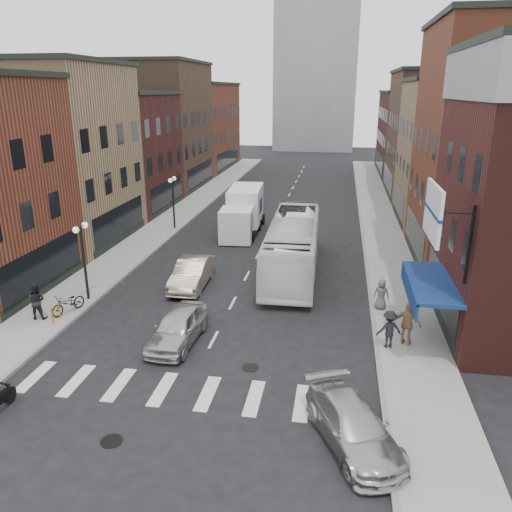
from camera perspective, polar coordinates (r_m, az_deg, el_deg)
The scene contains 30 objects.
ground at distance 21.39m, azimuth -5.56°, elevation -10.74°, with size 160.00×160.00×0.00m, color black.
sidewalk_left at distance 43.47m, azimuth -8.98°, elevation 4.52°, with size 3.00×74.00×0.15m, color gray.
sidewalk_right at distance 41.43m, azimuth 14.00°, elevation 3.50°, with size 3.00×74.00×0.15m, color gray.
curb_left at distance 43.04m, azimuth -7.07°, elevation 4.36°, with size 0.20×74.00×0.16m, color gray.
curb_right at distance 41.35m, azimuth 11.92°, elevation 3.52°, with size 0.20×74.00×0.16m, color gray.
crosswalk_stripes at distance 18.94m, azimuth -7.96°, elevation -15.07°, with size 12.00×2.20×0.01m, color silver.
bldg_left_mid_a at distance 38.00m, azimuth -22.84°, elevation 10.65°, with size 10.30×10.20×12.30m.
bldg_left_mid_b at distance 46.82m, azimuth -16.23°, elevation 11.34°, with size 10.30×10.20×10.30m.
bldg_left_far_a at distance 56.77m, azimuth -11.54°, elevation 14.35°, with size 10.30×12.20×13.30m.
bldg_left_far_b at distance 70.08m, azimuth -7.35°, elevation 14.47°, with size 10.30×16.20×11.30m.
bldg_right_mid_a at distance 33.63m, azimuth 27.17°, elevation 10.96°, with size 10.30×10.20×14.30m.
bldg_right_mid_b at distance 43.39m, azimuth 23.12°, elevation 10.76°, with size 10.30×10.20×11.30m.
bldg_right_far_a at distance 54.06m, azimuth 20.63°, elevation 12.85°, with size 10.30×12.20×12.30m.
bldg_right_far_b at distance 67.90m, azimuth 18.42°, elevation 13.16°, with size 10.30×16.20×10.30m.
awning_blue at distance 22.24m, azimuth 18.87°, elevation -3.04°, with size 1.80×5.00×0.78m.
billboard_sign at distance 19.28m, azimuth 19.82°, elevation 4.57°, with size 1.52×3.00×3.70m.
distant_tower at distance 97.20m, azimuth 7.25°, elevation 27.01°, with size 14.00×14.00×50.00m, color #9399A0.
streetlamp_near at distance 26.36m, azimuth -19.20°, elevation 0.91°, with size 0.32×1.22×4.11m.
streetlamp_far at distance 38.81m, azimuth -9.48°, elevation 7.11°, with size 0.32×1.22×4.11m.
bike_rack at distance 25.10m, azimuth -21.91°, elevation -6.07°, with size 0.08×0.68×0.80m.
box_truck at distance 37.80m, azimuth -1.48°, elevation 5.07°, with size 2.65×7.73×3.31m.
transit_bus at distance 29.60m, azimuth 4.25°, elevation 1.22°, with size 2.76×11.81×3.29m, color white.
sedan_left_near at distance 21.87m, azimuth -8.94°, elevation -8.01°, with size 1.74×4.32×1.47m, color silver.
sedan_left_far at distance 27.79m, azimuth -7.33°, elevation -1.97°, with size 1.62×4.65×1.53m, color beige.
curb_car at distance 16.37m, azimuth 11.06°, elevation -18.51°, with size 1.83×4.50×1.31m, color #B1B1B5.
parked_bicycle at distance 25.76m, azimuth -20.66°, elevation -5.06°, with size 0.65×1.87×0.98m, color black.
ped_left_solo at distance 25.53m, azimuth -23.84°, elevation -4.71°, with size 0.87×0.50×1.78m, color black.
ped_right_a at distance 21.63m, azimuth 14.97°, elevation -8.07°, with size 1.06×0.52×1.64m, color black.
ped_right_b at distance 22.02m, azimuth 16.94°, elevation -7.42°, with size 1.10×0.55×1.88m, color #926A4A.
ped_right_c at distance 25.18m, azimuth 14.13°, elevation -4.25°, with size 0.75×0.49×1.53m, color #54565B.
Camera 1 is at (5.09, -17.97, 10.42)m, focal length 35.00 mm.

